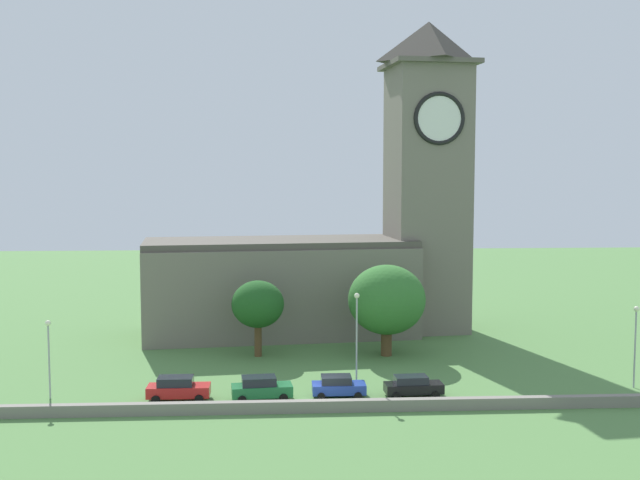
% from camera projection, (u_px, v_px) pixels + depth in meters
% --- Properties ---
extents(ground_plane, '(200.00, 200.00, 0.00)m').
position_uv_depth(ground_plane, '(312.00, 355.00, 74.06)').
color(ground_plane, '#517F42').
extents(church, '(36.19, 13.85, 33.74)m').
position_uv_depth(church, '(341.00, 241.00, 84.11)').
color(church, slate).
rests_on(church, ground).
extents(quay_barrier, '(51.14, 0.70, 0.87)m').
position_uv_depth(quay_barrier, '(324.00, 406.00, 56.73)').
color(quay_barrier, gray).
rests_on(quay_barrier, ground).
extents(car_red, '(4.80, 2.22, 1.84)m').
position_uv_depth(car_red, '(178.00, 388.00, 59.59)').
color(car_red, red).
rests_on(car_red, ground).
extents(car_green, '(4.82, 2.57, 1.85)m').
position_uv_depth(car_green, '(261.00, 388.00, 59.65)').
color(car_green, '#1E6B38').
rests_on(car_green, ground).
extents(car_blue, '(4.19, 2.21, 1.66)m').
position_uv_depth(car_blue, '(338.00, 386.00, 60.54)').
color(car_blue, '#233D9E').
rests_on(car_blue, ground).
extents(car_black, '(4.62, 2.21, 1.63)m').
position_uv_depth(car_black, '(413.00, 386.00, 60.66)').
color(car_black, black).
rests_on(car_black, ground).
extents(streetlamp_west_end, '(0.44, 0.44, 6.18)m').
position_uv_depth(streetlamp_west_end, '(49.00, 346.00, 59.66)').
color(streetlamp_west_end, '#9EA0A5').
rests_on(streetlamp_west_end, ground).
extents(streetlamp_west_mid, '(0.44, 0.44, 7.87)m').
position_uv_depth(streetlamp_west_mid, '(357.00, 326.00, 62.33)').
color(streetlamp_west_mid, '#9EA0A5').
rests_on(streetlamp_west_mid, ground).
extents(streetlamp_central, '(0.44, 0.44, 6.73)m').
position_uv_depth(streetlamp_central, '(636.00, 333.00, 62.70)').
color(streetlamp_central, '#9EA0A5').
rests_on(streetlamp_central, ground).
extents(tree_riverside_west, '(7.39, 7.39, 8.75)m').
position_uv_depth(tree_riverside_west, '(387.00, 300.00, 73.59)').
color(tree_riverside_west, brown).
rests_on(tree_riverside_west, ground).
extents(tree_riverside_east, '(4.99, 4.99, 7.29)m').
position_uv_depth(tree_riverside_east, '(258.00, 305.00, 73.33)').
color(tree_riverside_east, brown).
rests_on(tree_riverside_east, ground).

